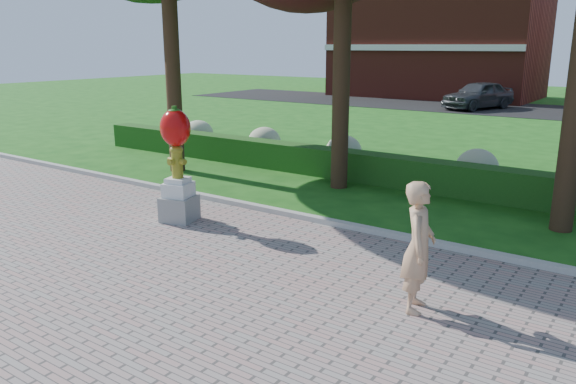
% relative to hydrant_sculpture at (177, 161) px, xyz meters
% --- Properties ---
extents(ground, '(100.00, 100.00, 0.00)m').
position_rel_hydrant_sculpture_xyz_m(ground, '(3.25, -1.41, -1.32)').
color(ground, '#175214').
rests_on(ground, ground).
extents(curb, '(40.00, 0.18, 0.15)m').
position_rel_hydrant_sculpture_xyz_m(curb, '(3.25, 1.59, -1.25)').
color(curb, '#ADADA5').
rests_on(curb, ground).
extents(lawn_hedge, '(24.00, 0.70, 0.80)m').
position_rel_hydrant_sculpture_xyz_m(lawn_hedge, '(3.25, 5.59, -0.92)').
color(lawn_hedge, '#123F12').
rests_on(lawn_hedge, ground).
extents(hydrangea_row, '(20.10, 1.10, 0.99)m').
position_rel_hydrant_sculpture_xyz_m(hydrangea_row, '(3.82, 6.59, -0.77)').
color(hydrangea_row, '#B9C395').
rests_on(hydrangea_row, ground).
extents(street, '(50.00, 8.00, 0.02)m').
position_rel_hydrant_sculpture_xyz_m(street, '(3.25, 26.59, -1.31)').
color(street, black).
rests_on(street, ground).
extents(building_left, '(14.00, 8.00, 7.00)m').
position_rel_hydrant_sculpture_xyz_m(building_left, '(-6.75, 32.59, 2.18)').
color(building_left, maroon).
rests_on(building_left, ground).
extents(hydrant_sculpture, '(0.81, 0.81, 2.42)m').
position_rel_hydrant_sculpture_xyz_m(hydrant_sculpture, '(0.00, 0.00, 0.00)').
color(hydrant_sculpture, gray).
rests_on(hydrant_sculpture, walkway).
extents(woman, '(0.60, 0.77, 1.86)m').
position_rel_hydrant_sculpture_xyz_m(woman, '(5.74, -1.05, -0.35)').
color(woman, tan).
rests_on(woman, walkway).
extents(parked_car, '(3.50, 5.16, 1.63)m').
position_rel_hydrant_sculpture_xyz_m(parked_car, '(-1.46, 25.57, -0.49)').
color(parked_car, '#393C40').
rests_on(parked_car, street).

